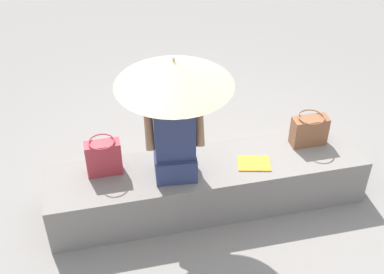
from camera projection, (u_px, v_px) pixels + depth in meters
name	position (u px, v px, depth m)	size (l,w,h in m)	color
ground_plane	(207.00, 203.00, 4.74)	(14.00, 14.00, 0.00)	gray
stone_bench	(208.00, 184.00, 4.60)	(2.80, 0.61, 0.46)	gray
person_seated	(175.00, 138.00, 4.13)	(0.49, 0.31, 0.90)	navy
parasol	(174.00, 73.00, 3.69)	(0.88, 0.88, 1.16)	#B7B7BC
handbag_black	(104.00, 157.00, 4.28)	(0.29, 0.22, 0.34)	#B2333D
tote_bag_canvas	(309.00, 130.00, 4.61)	(0.32, 0.24, 0.30)	brown
magazine	(254.00, 163.00, 4.47)	(0.28, 0.20, 0.01)	gold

